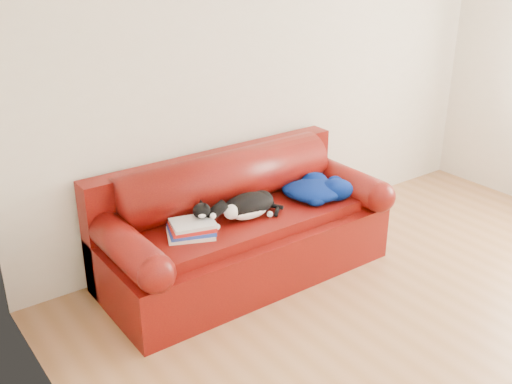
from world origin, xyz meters
The scene contains 6 objects.
ground centered at (0.00, 0.00, 0.00)m, with size 4.50×4.50×0.00m, color #8C5F38.
sofa_base centered at (-0.67, 1.49, 0.24)m, with size 2.10×0.90×0.50m.
sofa_back centered at (-0.67, 1.74, 0.54)m, with size 2.10×1.01×0.88m.
book_stack centered at (-1.15, 1.42, 0.55)m, with size 0.38×0.34×0.10m.
cat centered at (-0.69, 1.42, 0.58)m, with size 0.59×0.23×0.21m.
blanket centered at (-0.07, 1.40, 0.57)m, with size 0.54×0.53×0.16m.
Camera 1 is at (-2.89, -1.69, 2.35)m, focal length 42.00 mm.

